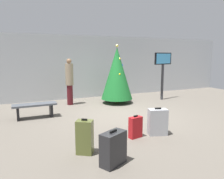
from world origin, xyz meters
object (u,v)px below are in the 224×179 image
at_px(suitcase_1, 85,137).
at_px(suitcase_2, 135,127).
at_px(traveller_0, 70,80).
at_px(holiday_tree, 117,73).
at_px(flight_info_kiosk, 163,66).
at_px(suitcase_0, 158,122).
at_px(waiting_bench, 35,107).
at_px(suitcase_3, 113,149).

bearing_deg(suitcase_1, suitcase_2, 13.64).
bearing_deg(traveller_0, holiday_tree, -14.55).
relative_size(flight_info_kiosk, suitcase_1, 2.84).
distance_m(suitcase_0, suitcase_2, 0.64).
relative_size(flight_info_kiosk, suitcase_2, 3.74).
bearing_deg(suitcase_0, traveller_0, 106.04).
height_order(flight_info_kiosk, suitcase_1, flight_info_kiosk).
bearing_deg(waiting_bench, holiday_tree, 15.93).
xyz_separation_m(suitcase_2, suitcase_3, (-1.07, -1.02, 0.05)).
distance_m(waiting_bench, suitcase_0, 4.00).
xyz_separation_m(waiting_bench, traveller_0, (1.51, 1.48, 0.66)).
height_order(waiting_bench, traveller_0, traveller_0).
bearing_deg(holiday_tree, suitcase_2, -108.72).
relative_size(holiday_tree, waiting_bench, 1.81).
relative_size(waiting_bench, suitcase_2, 2.39).
xyz_separation_m(suitcase_1, suitcase_3, (0.35, -0.67, -0.04)).
xyz_separation_m(flight_info_kiosk, suitcase_1, (-4.93, -3.96, -1.18)).
xyz_separation_m(flight_info_kiosk, suitcase_0, (-2.88, -3.66, -1.20)).
distance_m(flight_info_kiosk, suitcase_3, 6.63).
bearing_deg(suitcase_0, suitcase_3, -150.34).
relative_size(traveller_0, suitcase_0, 2.65).
xyz_separation_m(holiday_tree, flight_info_kiosk, (2.22, -0.20, 0.26)).
bearing_deg(suitcase_1, suitcase_3, -62.60).
xyz_separation_m(traveller_0, suitcase_3, (-0.45, -5.33, -0.69)).
bearing_deg(suitcase_1, flight_info_kiosk, 38.78).
height_order(traveller_0, suitcase_0, traveller_0).
bearing_deg(flight_info_kiosk, waiting_bench, -172.15).
height_order(holiday_tree, suitcase_0, holiday_tree).
bearing_deg(suitcase_1, traveller_0, 80.31).
bearing_deg(holiday_tree, waiting_bench, -164.07).
relative_size(suitcase_1, suitcase_3, 1.12).
bearing_deg(suitcase_3, traveller_0, 85.19).
height_order(waiting_bench, suitcase_2, suitcase_2).
relative_size(waiting_bench, suitcase_1, 1.82).
bearing_deg(holiday_tree, suitcase_0, -99.75).
relative_size(flight_info_kiosk, suitcase_3, 3.17).
bearing_deg(suitcase_2, traveller_0, 98.22).
relative_size(holiday_tree, traveller_0, 1.31).
xyz_separation_m(waiting_bench, suitcase_0, (2.77, -2.88, -0.02)).
distance_m(flight_info_kiosk, waiting_bench, 5.82).
distance_m(holiday_tree, flight_info_kiosk, 2.24).
bearing_deg(traveller_0, suitcase_1, -99.69).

